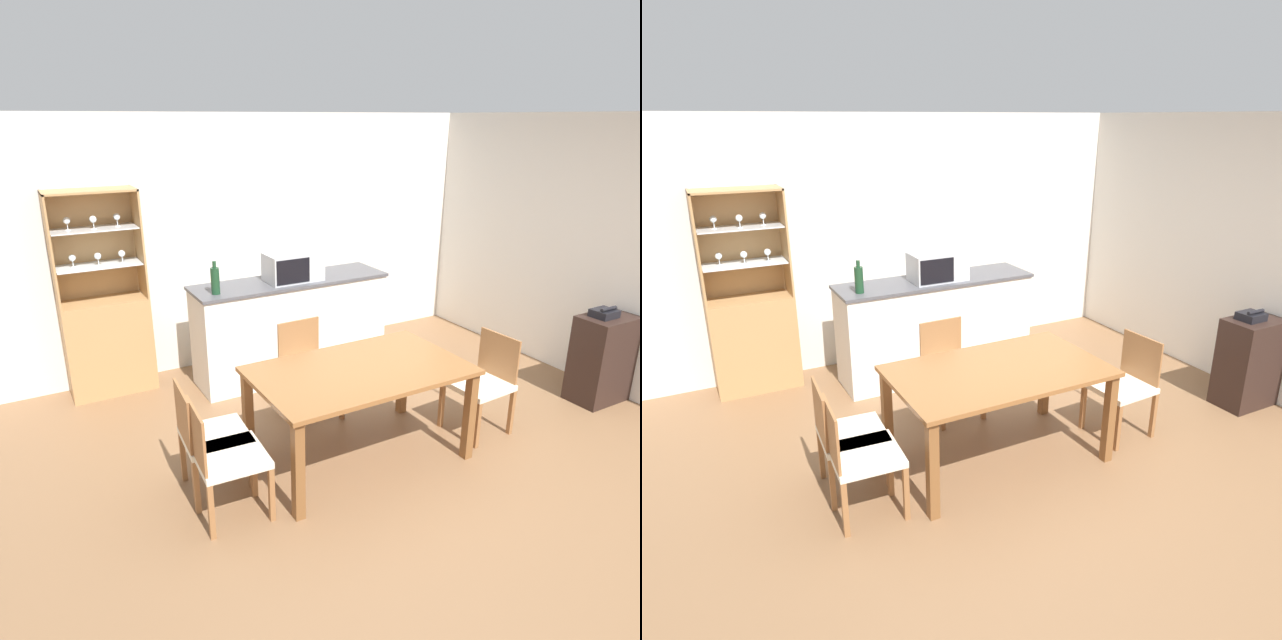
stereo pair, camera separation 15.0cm
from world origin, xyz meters
The scene contains 14 objects.
ground_plane centered at (0.00, 0.00, 0.00)m, with size 18.00×18.00×0.00m, color brown.
wall_back centered at (0.00, 2.63, 1.27)m, with size 6.80×0.06×2.55m.
wall_right centered at (2.58, 0.30, 1.27)m, with size 0.06×4.60×2.55m.
kitchen_counter centered at (0.07, 1.94, 0.50)m, with size 1.97×0.56×0.99m.
display_cabinet centered at (-1.62, 2.42, 0.59)m, with size 0.77×0.38×1.91m.
dining_table centered at (-0.19, 0.28, 0.65)m, with size 1.58×0.96×0.75m.
dining_chair_head_far centered at (-0.19, 1.09, 0.43)m, with size 0.45×0.45×0.82m.
dining_chair_side_right_near centered at (0.94, 0.13, 0.43)m, with size 0.47×0.47×0.82m.
dining_chair_side_left_far centered at (-1.31, 0.42, 0.43)m, with size 0.47×0.47×0.82m.
dining_chair_side_left_near centered at (-1.31, 0.13, 0.43)m, with size 0.47×0.47×0.82m.
microwave centered at (0.08, 1.89, 1.13)m, with size 0.54×0.33×0.28m.
wine_bottle centered at (-0.73, 1.83, 1.12)m, with size 0.08×0.08×0.30m.
side_cabinet centered at (2.29, 0.00, 0.41)m, with size 0.52×0.35×0.82m.
telephone centered at (2.24, 0.02, 0.86)m, with size 0.21×0.18×0.10m.
Camera 2 is at (-2.19, -3.00, 2.51)m, focal length 32.00 mm.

